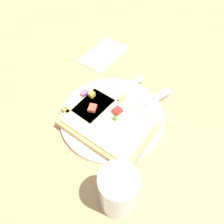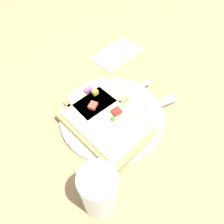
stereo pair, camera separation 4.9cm
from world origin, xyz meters
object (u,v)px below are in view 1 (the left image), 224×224
knife (142,107)px  napkin (104,54)px  pizza_slice_main (108,124)px  plate (112,116)px  pizza_slice_corner (94,102)px  drinking_glass (118,191)px  fork (103,101)px

knife → napkin: size_ratio=1.47×
knife → pizza_slice_main: (-0.09, 0.03, 0.01)m
plate → pizza_slice_corner: size_ratio=1.77×
drinking_glass → napkin: size_ratio=0.76×
fork → knife: knife is taller
knife → napkin: (0.12, 0.20, -0.01)m
napkin → knife: bearing=-121.0°
plate → napkin: bearing=41.1°
fork → pizza_slice_corner: (-0.02, 0.01, 0.01)m
pizza_slice_corner → napkin: 0.20m
pizza_slice_main → knife: bearing=-109.1°
fork → napkin: 0.20m
napkin → pizza_slice_main: bearing=-141.6°
drinking_glass → napkin: (0.32, 0.27, -0.05)m
napkin → drinking_glass: bearing=-140.3°
pizza_slice_main → napkin: bearing=-50.0°
plate → drinking_glass: bearing=-142.1°
plate → pizza_slice_main: bearing=-160.8°
pizza_slice_corner → napkin: (0.18, 0.10, -0.02)m
drinking_glass → napkin: 0.42m
knife → fork: bearing=-46.2°
plate → drinking_glass: 0.19m
fork → napkin: fork is taller
pizza_slice_corner → drinking_glass: drinking_glass is taller
plate → pizza_slice_corner: pizza_slice_corner is taller
plate → knife: knife is taller
knife → napkin: bearing=-101.6°
fork → plate: bearing=81.3°
plate → drinking_glass: drinking_glass is taller
drinking_glass → napkin: bearing=39.7°
fork → pizza_slice_main: (-0.05, -0.05, 0.01)m
pizza_slice_main → pizza_slice_corner: bearing=-26.0°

